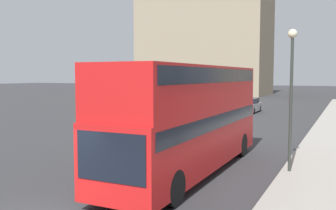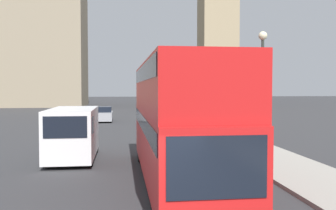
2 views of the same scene
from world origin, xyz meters
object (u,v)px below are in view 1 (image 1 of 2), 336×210
at_px(white_van, 153,122).
at_px(street_lamp, 292,79).
at_px(parked_sedan, 249,106).
at_px(red_double_decker_bus, 190,114).

bearing_deg(white_van, street_lamp, -23.48).
distance_m(white_van, parked_sedan, 21.34).
distance_m(red_double_decker_bus, street_lamp, 4.29).
bearing_deg(street_lamp, red_double_decker_bus, -159.74).
xyz_separation_m(red_double_decker_bus, white_van, (-4.41, 4.96, -1.12)).
relative_size(white_van, street_lamp, 0.91).
bearing_deg(white_van, red_double_decker_bus, -48.36).
relative_size(red_double_decker_bus, white_van, 2.20).
height_order(red_double_decker_bus, street_lamp, street_lamp).
bearing_deg(parked_sedan, street_lamp, -72.86).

